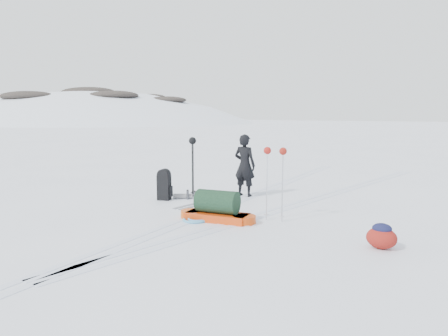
{
  "coord_description": "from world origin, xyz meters",
  "views": [
    {
      "loc": [
        5.46,
        -8.07,
        2.2
      ],
      "look_at": [
        0.16,
        0.08,
        0.95
      ],
      "focal_mm": 35.0,
      "sensor_mm": 36.0,
      "label": 1
    }
  ],
  "objects_px": {
    "expedition_rucksack": "(167,186)",
    "pulk_sled": "(217,209)",
    "ski_poles_black": "(193,148)",
    "skier": "(245,165)"
  },
  "relations": [
    {
      "from": "expedition_rucksack",
      "to": "pulk_sled",
      "type": "bearing_deg",
      "value": -41.85
    },
    {
      "from": "pulk_sled",
      "to": "ski_poles_black",
      "type": "relative_size",
      "value": 1.08
    },
    {
      "from": "pulk_sled",
      "to": "expedition_rucksack",
      "type": "xyz_separation_m",
      "value": [
        -2.26,
        1.07,
        0.12
      ]
    },
    {
      "from": "ski_poles_black",
      "to": "expedition_rucksack",
      "type": "bearing_deg",
      "value": -100.68
    },
    {
      "from": "expedition_rucksack",
      "to": "ski_poles_black",
      "type": "xyz_separation_m",
      "value": [
        0.31,
        0.68,
        0.91
      ]
    },
    {
      "from": "pulk_sled",
      "to": "skier",
      "type": "bearing_deg",
      "value": 99.18
    },
    {
      "from": "pulk_sled",
      "to": "expedition_rucksack",
      "type": "relative_size",
      "value": 2.14
    },
    {
      "from": "expedition_rucksack",
      "to": "ski_poles_black",
      "type": "distance_m",
      "value": 1.18
    },
    {
      "from": "skier",
      "to": "expedition_rucksack",
      "type": "height_order",
      "value": "skier"
    },
    {
      "from": "skier",
      "to": "expedition_rucksack",
      "type": "xyz_separation_m",
      "value": [
        -1.4,
        -1.5,
        -0.45
      ]
    }
  ]
}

